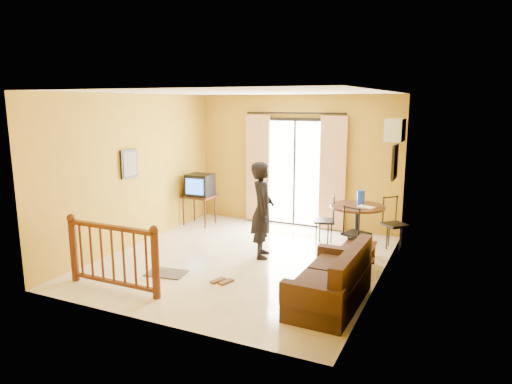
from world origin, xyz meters
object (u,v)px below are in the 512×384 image
at_px(dining_table, 357,215).
at_px(standing_person, 262,210).
at_px(sofa, 333,284).
at_px(coffee_table, 357,254).
at_px(television, 200,185).

relative_size(dining_table, standing_person, 0.59).
bearing_deg(sofa, coffee_table, 91.43).
xyz_separation_m(television, standing_person, (2.09, -1.35, -0.06)).
height_order(television, standing_person, standing_person).
bearing_deg(television, dining_table, -7.04).
height_order(coffee_table, standing_person, standing_person).
relative_size(dining_table, sofa, 0.58).
distance_m(television, sofa, 4.65).
xyz_separation_m(television, sofa, (3.72, -2.72, -0.59)).
xyz_separation_m(dining_table, coffee_table, (0.24, -1.04, -0.39)).
xyz_separation_m(sofa, standing_person, (-1.64, 1.37, 0.53)).
relative_size(television, standing_person, 0.33).
bearing_deg(coffee_table, dining_table, 103.16).
bearing_deg(dining_table, sofa, -84.32).
bearing_deg(dining_table, coffee_table, -76.84).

